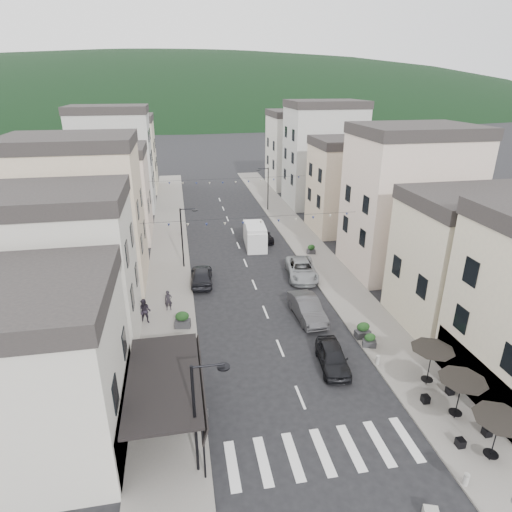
{
  "coord_description": "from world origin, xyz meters",
  "views": [
    {
      "loc": [
        -6.11,
        -12.96,
        17.02
      ],
      "look_at": [
        -0.16,
        19.26,
        3.5
      ],
      "focal_mm": 30.0,
      "sensor_mm": 36.0,
      "label": 1
    }
  ],
  "objects_px": {
    "parked_car_b": "(307,308)",
    "parked_car_c": "(302,269)",
    "pedestrian_a": "(168,300)",
    "pedestrian_b": "(145,311)",
    "parked_car_d": "(261,234)",
    "delivery_van": "(255,235)",
    "parked_car_e": "(202,275)",
    "parked_car_a": "(333,357)"
  },
  "relations": [
    {
      "from": "parked_car_b",
      "to": "parked_car_c",
      "type": "relative_size",
      "value": 0.89
    },
    {
      "from": "parked_car_c",
      "to": "pedestrian_a",
      "type": "bearing_deg",
      "value": -153.33
    },
    {
      "from": "pedestrian_b",
      "to": "parked_car_b",
      "type": "bearing_deg",
      "value": 8.32
    },
    {
      "from": "pedestrian_a",
      "to": "pedestrian_b",
      "type": "height_order",
      "value": "pedestrian_b"
    },
    {
      "from": "parked_car_d",
      "to": "delivery_van",
      "type": "distance_m",
      "value": 2.13
    },
    {
      "from": "pedestrian_b",
      "to": "pedestrian_a",
      "type": "bearing_deg",
      "value": 59.31
    },
    {
      "from": "parked_car_b",
      "to": "delivery_van",
      "type": "relative_size",
      "value": 0.91
    },
    {
      "from": "parked_car_c",
      "to": "parked_car_e",
      "type": "relative_size",
      "value": 1.2
    },
    {
      "from": "parked_car_b",
      "to": "pedestrian_b",
      "type": "height_order",
      "value": "pedestrian_b"
    },
    {
      "from": "parked_car_b",
      "to": "parked_car_c",
      "type": "height_order",
      "value": "parked_car_b"
    },
    {
      "from": "delivery_van",
      "to": "parked_car_c",
      "type": "bearing_deg",
      "value": -68.21
    },
    {
      "from": "parked_car_a",
      "to": "pedestrian_a",
      "type": "height_order",
      "value": "pedestrian_a"
    },
    {
      "from": "parked_car_a",
      "to": "parked_car_d",
      "type": "height_order",
      "value": "parked_car_a"
    },
    {
      "from": "parked_car_d",
      "to": "delivery_van",
      "type": "relative_size",
      "value": 0.87
    },
    {
      "from": "parked_car_d",
      "to": "parked_car_e",
      "type": "relative_size",
      "value": 1.01
    },
    {
      "from": "parked_car_d",
      "to": "parked_car_e",
      "type": "distance_m",
      "value": 12.6
    },
    {
      "from": "parked_car_c",
      "to": "pedestrian_a",
      "type": "xyz_separation_m",
      "value": [
        -12.1,
        -4.2,
        0.17
      ]
    },
    {
      "from": "pedestrian_a",
      "to": "parked_car_e",
      "type": "bearing_deg",
      "value": 54.97
    },
    {
      "from": "parked_car_c",
      "to": "pedestrian_b",
      "type": "relative_size",
      "value": 2.87
    },
    {
      "from": "parked_car_d",
      "to": "pedestrian_a",
      "type": "bearing_deg",
      "value": -131.4
    },
    {
      "from": "parked_car_a",
      "to": "parked_car_c",
      "type": "bearing_deg",
      "value": 89.21
    },
    {
      "from": "parked_car_c",
      "to": "parked_car_d",
      "type": "xyz_separation_m",
      "value": [
        -1.77,
        10.5,
        -0.09
      ]
    },
    {
      "from": "parked_car_b",
      "to": "parked_car_e",
      "type": "relative_size",
      "value": 1.07
    },
    {
      "from": "parked_car_a",
      "to": "pedestrian_b",
      "type": "xyz_separation_m",
      "value": [
        -12.0,
        7.45,
        0.37
      ]
    },
    {
      "from": "parked_car_a",
      "to": "pedestrian_b",
      "type": "distance_m",
      "value": 14.13
    },
    {
      "from": "pedestrian_a",
      "to": "delivery_van",
      "type": "bearing_deg",
      "value": 51.93
    },
    {
      "from": "parked_car_a",
      "to": "parked_car_e",
      "type": "bearing_deg",
      "value": 125.3
    },
    {
      "from": "parked_car_e",
      "to": "pedestrian_b",
      "type": "bearing_deg",
      "value": 57.65
    },
    {
      "from": "pedestrian_a",
      "to": "pedestrian_b",
      "type": "bearing_deg",
      "value": -137.35
    },
    {
      "from": "delivery_van",
      "to": "pedestrian_b",
      "type": "xyz_separation_m",
      "value": [
        -10.99,
        -14.62,
        -0.16
      ]
    },
    {
      "from": "parked_car_b",
      "to": "parked_car_d",
      "type": "bearing_deg",
      "value": 87.66
    },
    {
      "from": "parked_car_a",
      "to": "parked_car_d",
      "type": "bearing_deg",
      "value": 96.81
    },
    {
      "from": "parked_car_a",
      "to": "parked_car_b",
      "type": "xyz_separation_m",
      "value": [
        0.17,
        6.18,
        0.1
      ]
    },
    {
      "from": "parked_car_e",
      "to": "pedestrian_a",
      "type": "bearing_deg",
      "value": 61.45
    },
    {
      "from": "parked_car_b",
      "to": "parked_car_d",
      "type": "height_order",
      "value": "parked_car_b"
    },
    {
      "from": "parked_car_a",
      "to": "parked_car_d",
      "type": "distance_m",
      "value": 23.85
    },
    {
      "from": "pedestrian_a",
      "to": "pedestrian_b",
      "type": "distance_m",
      "value": 2.41
    },
    {
      "from": "parked_car_b",
      "to": "parked_car_e",
      "type": "height_order",
      "value": "parked_car_b"
    },
    {
      "from": "delivery_van",
      "to": "parked_car_d",
      "type": "bearing_deg",
      "value": 63.69
    },
    {
      "from": "parked_car_c",
      "to": "pedestrian_b",
      "type": "distance_m",
      "value": 15.01
    },
    {
      "from": "parked_car_c",
      "to": "parked_car_e",
      "type": "distance_m",
      "value": 9.21
    },
    {
      "from": "pedestrian_a",
      "to": "parked_car_b",
      "type": "bearing_deg",
      "value": -18.22
    }
  ]
}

